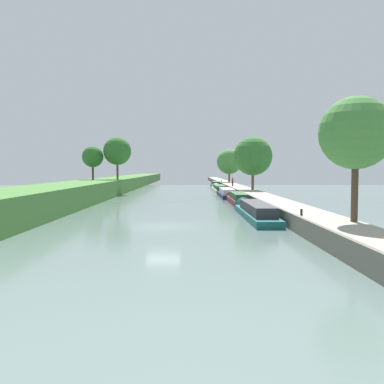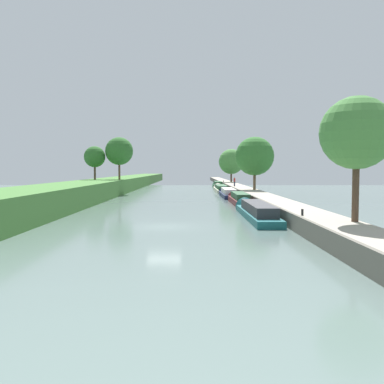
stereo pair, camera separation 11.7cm
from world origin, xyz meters
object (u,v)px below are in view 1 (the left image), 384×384
(narrowboat_navy, at_px, (226,193))
(narrowboat_green, at_px, (216,185))
(person_walking, at_px, (233,181))
(narrowboat_maroon, at_px, (237,199))
(narrowboat_cream, at_px, (219,189))
(mooring_bollard_far, at_px, (221,181))
(narrowboat_teal, at_px, (254,211))
(mooring_bollard_near, at_px, (301,212))

(narrowboat_navy, relative_size, narrowboat_green, 1.15)
(narrowboat_navy, xyz_separation_m, person_walking, (2.32, 12.34, 1.48))
(narrowboat_green, bearing_deg, narrowboat_navy, -90.48)
(narrowboat_maroon, relative_size, narrowboat_cream, 0.77)
(person_walking, bearing_deg, narrowboat_green, 96.63)
(mooring_bollard_far, bearing_deg, narrowboat_maroon, -92.00)
(narrowboat_teal, bearing_deg, person_walking, 86.83)
(person_walking, height_order, mooring_bollard_near, person_walking)
(narrowboat_maroon, xyz_separation_m, narrowboat_green, (-0.03, 43.14, 0.05))
(narrowboat_teal, bearing_deg, mooring_bollard_far, 88.29)
(narrowboat_maroon, distance_m, mooring_bollard_near, 23.66)
(narrowboat_green, bearing_deg, mooring_bollard_near, -88.53)
(narrowboat_green, relative_size, person_walking, 7.03)
(narrowboat_maroon, bearing_deg, narrowboat_cream, 90.66)
(narrowboat_cream, bearing_deg, narrowboat_navy, -89.81)
(narrowboat_teal, relative_size, narrowboat_cream, 0.94)
(narrowboat_navy, height_order, mooring_bollard_far, mooring_bollard_far)
(narrowboat_navy, distance_m, narrowboat_green, 30.08)
(narrowboat_navy, xyz_separation_m, narrowboat_cream, (-0.05, 15.58, -0.02))
(mooring_bollard_near, distance_m, mooring_bollard_far, 71.86)
(mooring_bollard_near, relative_size, mooring_bollard_far, 1.00)
(narrowboat_teal, xyz_separation_m, narrowboat_cream, (-0.14, 43.50, -0.05))
(narrowboat_teal, height_order, narrowboat_cream, narrowboat_teal)
(person_walking, height_order, mooring_bollard_far, person_walking)
(narrowboat_green, distance_m, mooring_bollard_far, 5.46)
(narrowboat_maroon, bearing_deg, narrowboat_teal, -90.75)
(narrowboat_teal, relative_size, narrowboat_green, 1.31)
(narrowboat_navy, bearing_deg, narrowboat_teal, -89.82)
(narrowboat_teal, height_order, mooring_bollard_near, mooring_bollard_near)
(narrowboat_teal, distance_m, person_walking, 40.35)
(narrowboat_maroon, xyz_separation_m, mooring_bollard_near, (1.69, -23.58, 0.79))
(narrowboat_navy, distance_m, mooring_bollard_near, 36.71)
(narrowboat_maroon, bearing_deg, mooring_bollard_far, 88.00)
(narrowboat_navy, distance_m, person_walking, 12.64)
(narrowboat_navy, distance_m, narrowboat_cream, 15.58)
(narrowboat_cream, xyz_separation_m, mooring_bollard_near, (2.02, -52.23, 0.85))
(narrowboat_cream, relative_size, mooring_bollard_near, 36.16)
(narrowboat_teal, distance_m, narrowboat_green, 58.00)
(person_walking, bearing_deg, narrowboat_cream, 126.12)
(narrowboat_navy, bearing_deg, mooring_bollard_near, -86.93)
(narrowboat_cream, distance_m, mooring_bollard_far, 19.75)
(narrowboat_navy, height_order, narrowboat_cream, narrowboat_navy)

